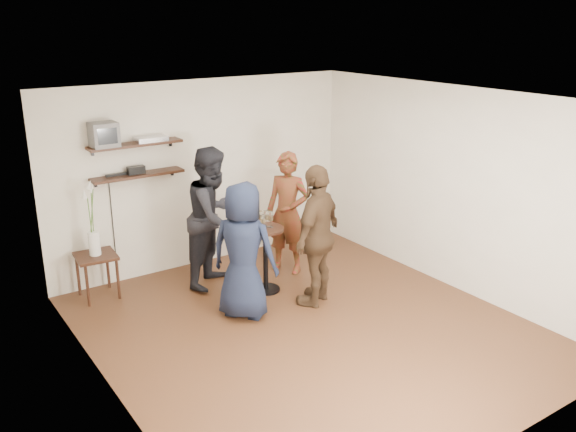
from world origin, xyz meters
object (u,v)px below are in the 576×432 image
at_px(person_dark, 214,217).
at_px(dvd_deck, 151,139).
at_px(crt_monitor, 103,134).
at_px(side_table, 96,262).
at_px(person_navy, 243,251).
at_px(radio, 136,170).
at_px(person_plaid, 288,213).
at_px(person_brown, 317,235).
at_px(drinks_table, 266,250).

bearing_deg(person_dark, dvd_deck, 94.61).
height_order(dvd_deck, person_dark, dvd_deck).
distance_m(crt_monitor, side_table, 1.58).
bearing_deg(person_navy, person_dark, -46.19).
height_order(dvd_deck, radio, dvd_deck).
xyz_separation_m(dvd_deck, person_plaid, (1.55, -0.85, -1.06)).
bearing_deg(person_dark, person_brown, -93.15).
relative_size(dvd_deck, person_navy, 0.25).
distance_m(radio, person_plaid, 2.08).
bearing_deg(dvd_deck, drinks_table, -52.72).
xyz_separation_m(crt_monitor, person_brown, (1.89, -1.87, -1.14)).
bearing_deg(person_navy, dvd_deck, -24.82).
bearing_deg(person_brown, radio, -79.56).
distance_m(person_dark, person_navy, 1.05).
bearing_deg(person_brown, side_table, -65.74).
relative_size(crt_monitor, person_navy, 0.20).
bearing_deg(side_table, person_navy, -49.06).
relative_size(person_plaid, person_brown, 0.96).
height_order(dvd_deck, side_table, dvd_deck).
distance_m(dvd_deck, person_plaid, 2.06).
bearing_deg(drinks_table, side_table, 150.82).
relative_size(crt_monitor, person_dark, 0.17).
relative_size(side_table, person_dark, 0.31).
bearing_deg(person_navy, person_brown, -139.34).
bearing_deg(dvd_deck, person_dark, -50.58).
xyz_separation_m(crt_monitor, person_navy, (0.97, -1.67, -1.20)).
bearing_deg(person_plaid, person_brown, -47.11).
xyz_separation_m(crt_monitor, person_plaid, (2.15, -0.85, -1.18)).
distance_m(person_dark, person_brown, 1.44).
bearing_deg(radio, person_dark, -40.44).
bearing_deg(dvd_deck, person_plaid, -28.66).
bearing_deg(radio, side_table, -163.30).
relative_size(crt_monitor, dvd_deck, 0.80).
bearing_deg(drinks_table, person_dark, 124.81).
distance_m(crt_monitor, person_plaid, 2.59).
bearing_deg(radio, person_navy, -70.48).
xyz_separation_m(radio, person_dark, (0.76, -0.64, -0.60)).
bearing_deg(person_plaid, side_table, -137.39).
height_order(crt_monitor, dvd_deck, crt_monitor).
relative_size(crt_monitor, radio, 1.45).
relative_size(drinks_table, person_dark, 0.47).
bearing_deg(crt_monitor, radio, 0.00).
distance_m(dvd_deck, drinks_table, 2.05).
height_order(crt_monitor, person_plaid, crt_monitor).
distance_m(radio, person_navy, 1.91).
distance_m(side_table, person_plaid, 2.56).
bearing_deg(person_plaid, dvd_deck, -151.40).
bearing_deg(radio, drinks_table, -46.64).
height_order(drinks_table, person_dark, person_dark).
bearing_deg(dvd_deck, person_brown, -55.50).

